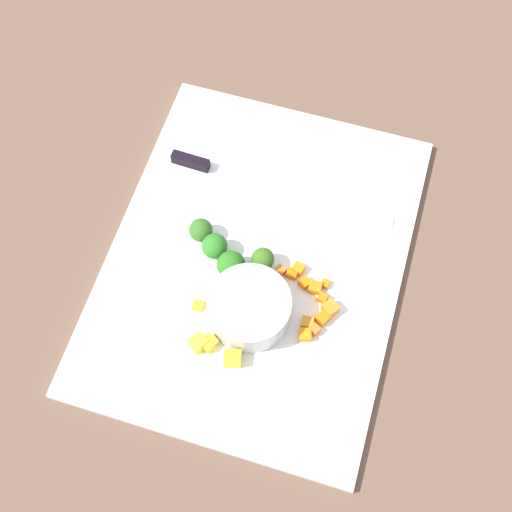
# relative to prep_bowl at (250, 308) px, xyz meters

# --- Properties ---
(ground_plane) EXTENTS (4.00, 4.00, 0.00)m
(ground_plane) POSITION_rel_prep_bowl_xyz_m (-0.08, -0.02, -0.04)
(ground_plane) COLOR brown
(cutting_board) EXTENTS (0.50, 0.39, 0.01)m
(cutting_board) POSITION_rel_prep_bowl_xyz_m (-0.08, -0.02, -0.03)
(cutting_board) COLOR white
(cutting_board) RESTS_ON ground_plane
(prep_bowl) EXTENTS (0.11, 0.11, 0.05)m
(prep_bowl) POSITION_rel_prep_bowl_xyz_m (0.00, 0.00, 0.00)
(prep_bowl) COLOR #B7B3B8
(prep_bowl) RESTS_ON cutting_board
(chef_knife) EXTENTS (0.03, 0.33, 0.02)m
(chef_knife) POSITION_rel_prep_bowl_xyz_m (-0.19, -0.06, -0.02)
(chef_knife) COLOR silver
(chef_knife) RESTS_ON cutting_board
(carrot_dice_0) EXTENTS (0.01, 0.02, 0.01)m
(carrot_dice_0) POSITION_rel_prep_bowl_xyz_m (-0.07, 0.04, -0.02)
(carrot_dice_0) COLOR orange
(carrot_dice_0) RESTS_ON cutting_board
(carrot_dice_1) EXTENTS (0.02, 0.02, 0.01)m
(carrot_dice_1) POSITION_rel_prep_bowl_xyz_m (-0.08, 0.04, -0.02)
(carrot_dice_1) COLOR orange
(carrot_dice_1) RESTS_ON cutting_board
(carrot_dice_2) EXTENTS (0.01, 0.01, 0.01)m
(carrot_dice_2) POSITION_rel_prep_bowl_xyz_m (-0.05, 0.08, -0.02)
(carrot_dice_2) COLOR orange
(carrot_dice_2) RESTS_ON cutting_board
(carrot_dice_3) EXTENTS (0.02, 0.02, 0.01)m
(carrot_dice_3) POSITION_rel_prep_bowl_xyz_m (0.01, 0.08, -0.02)
(carrot_dice_3) COLOR orange
(carrot_dice_3) RESTS_ON cutting_board
(carrot_dice_4) EXTENTS (0.02, 0.02, 0.01)m
(carrot_dice_4) POSITION_rel_prep_bowl_xyz_m (-0.07, 0.02, -0.02)
(carrot_dice_4) COLOR orange
(carrot_dice_4) RESTS_ON cutting_board
(carrot_dice_5) EXTENTS (0.02, 0.02, 0.01)m
(carrot_dice_5) POSITION_rel_prep_bowl_xyz_m (-0.06, 0.06, -0.02)
(carrot_dice_5) COLOR orange
(carrot_dice_5) RESTS_ON cutting_board
(carrot_dice_6) EXTENTS (0.02, 0.02, 0.02)m
(carrot_dice_6) POSITION_rel_prep_bowl_xyz_m (-0.04, 0.10, -0.01)
(carrot_dice_6) COLOR orange
(carrot_dice_6) RESTS_ON cutting_board
(carrot_dice_7) EXTENTS (0.02, 0.02, 0.01)m
(carrot_dice_7) POSITION_rel_prep_bowl_xyz_m (-0.06, 0.07, -0.02)
(carrot_dice_7) COLOR orange
(carrot_dice_7) RESTS_ON cutting_board
(carrot_dice_8) EXTENTS (0.02, 0.02, 0.01)m
(carrot_dice_8) POSITION_rel_prep_bowl_xyz_m (-0.01, 0.07, -0.02)
(carrot_dice_8) COLOR orange
(carrot_dice_8) RESTS_ON cutting_board
(carrot_dice_9) EXTENTS (0.01, 0.01, 0.01)m
(carrot_dice_9) POSITION_rel_prep_bowl_xyz_m (-0.07, 0.08, -0.02)
(carrot_dice_9) COLOR orange
(carrot_dice_9) RESTS_ON cutting_board
(carrot_dice_10) EXTENTS (0.02, 0.02, 0.01)m
(carrot_dice_10) POSITION_rel_prep_bowl_xyz_m (-0.00, 0.09, -0.02)
(carrot_dice_10) COLOR orange
(carrot_dice_10) RESTS_ON cutting_board
(carrot_dice_11) EXTENTS (0.02, 0.02, 0.01)m
(carrot_dice_11) POSITION_rel_prep_bowl_xyz_m (-0.02, 0.09, -0.02)
(carrot_dice_11) COLOR orange
(carrot_dice_11) RESTS_ON cutting_board
(pepper_dice_0) EXTENTS (0.01, 0.01, 0.01)m
(pepper_dice_0) POSITION_rel_prep_bowl_xyz_m (0.01, -0.07, -0.02)
(pepper_dice_0) COLOR yellow
(pepper_dice_0) RESTS_ON cutting_board
(pepper_dice_1) EXTENTS (0.03, 0.02, 0.01)m
(pepper_dice_1) POSITION_rel_prep_bowl_xyz_m (0.05, -0.04, -0.02)
(pepper_dice_1) COLOR yellow
(pepper_dice_1) RESTS_ON cutting_board
(pepper_dice_2) EXTENTS (0.02, 0.03, 0.02)m
(pepper_dice_2) POSITION_rel_prep_bowl_xyz_m (0.07, -0.00, -0.01)
(pepper_dice_2) COLOR yellow
(pepper_dice_2) RESTS_ON cutting_board
(pepper_dice_3) EXTENTS (0.03, 0.03, 0.02)m
(pepper_dice_3) POSITION_rel_prep_bowl_xyz_m (0.06, -0.05, -0.01)
(pepper_dice_3) COLOR yellow
(pepper_dice_3) RESTS_ON cutting_board
(broccoli_floret_0) EXTENTS (0.03, 0.03, 0.04)m
(broccoli_floret_0) POSITION_rel_prep_bowl_xyz_m (-0.07, -0.00, -0.00)
(broccoli_floret_0) COLOR #97BC67
(broccoli_floret_0) RESTS_ON cutting_board
(broccoli_floret_1) EXTENTS (0.03, 0.03, 0.04)m
(broccoli_floret_1) POSITION_rel_prep_bowl_xyz_m (-0.07, -0.07, -0.00)
(broccoli_floret_1) COLOR #87AA59
(broccoli_floret_1) RESTS_ON cutting_board
(broccoli_floret_2) EXTENTS (0.04, 0.04, 0.04)m
(broccoli_floret_2) POSITION_rel_prep_bowl_xyz_m (-0.05, -0.04, -0.00)
(broccoli_floret_2) COLOR #92AD58
(broccoli_floret_2) RESTS_ON cutting_board
(broccoli_floret_3) EXTENTS (0.03, 0.03, 0.04)m
(broccoli_floret_3) POSITION_rel_prep_bowl_xyz_m (-0.09, -0.10, -0.00)
(broccoli_floret_3) COLOR #8BC15F
(broccoli_floret_3) RESTS_ON cutting_board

